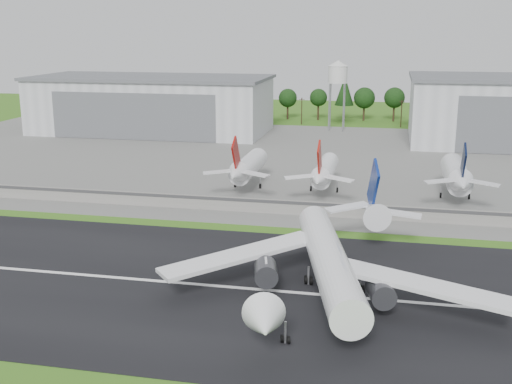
% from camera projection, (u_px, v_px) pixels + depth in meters
% --- Properties ---
extents(ground, '(600.00, 600.00, 0.00)m').
position_uv_depth(ground, '(261.00, 317.00, 96.78)').
color(ground, '#376417').
rests_on(ground, ground).
extents(runway, '(320.00, 60.00, 0.10)m').
position_uv_depth(runway, '(273.00, 291.00, 106.25)').
color(runway, black).
rests_on(runway, ground).
extents(runway_centerline, '(220.00, 1.00, 0.02)m').
position_uv_depth(runway_centerline, '(273.00, 291.00, 106.24)').
color(runway_centerline, white).
rests_on(runway_centerline, runway).
extents(apron, '(320.00, 150.00, 0.10)m').
position_uv_depth(apron, '(334.00, 161.00, 210.51)').
color(apron, slate).
rests_on(apron, ground).
extents(blast_fence, '(240.00, 0.61, 3.50)m').
position_uv_depth(blast_fence, '(309.00, 208.00, 148.45)').
color(blast_fence, gray).
rests_on(blast_fence, ground).
extents(hangar_west, '(97.00, 44.00, 23.20)m').
position_uv_depth(hangar_west, '(152.00, 104.00, 266.22)').
color(hangar_west, silver).
rests_on(hangar_west, ground).
extents(water_tower, '(8.40, 8.40, 29.40)m').
position_uv_depth(water_tower, '(338.00, 72.00, 267.04)').
color(water_tower, '#99999E').
rests_on(water_tower, ground).
extents(utility_poles, '(230.00, 3.00, 12.00)m').
position_uv_depth(utility_poles, '(350.00, 126.00, 286.35)').
color(utility_poles, black).
rests_on(utility_poles, ground).
extents(treeline, '(320.00, 16.00, 22.00)m').
position_uv_depth(treeline, '(352.00, 121.00, 300.56)').
color(treeline, black).
rests_on(treeline, ground).
extents(main_airliner, '(55.77, 58.73, 18.17)m').
position_uv_depth(main_airliner, '(328.00, 269.00, 102.87)').
color(main_airliner, white).
rests_on(main_airliner, runway).
extents(parked_jet_red_a, '(7.36, 31.29, 16.62)m').
position_uv_depth(parked_jet_red_a, '(246.00, 167.00, 171.76)').
color(parked_jet_red_a, white).
rests_on(parked_jet_red_a, ground).
extents(parked_jet_red_b, '(7.36, 31.29, 16.37)m').
position_uv_depth(parked_jet_red_b, '(324.00, 172.00, 167.60)').
color(parked_jet_red_b, white).
rests_on(parked_jet_red_b, ground).
extents(parked_jet_navy, '(7.36, 31.29, 16.94)m').
position_uv_depth(parked_jet_navy, '(457.00, 176.00, 160.86)').
color(parked_jet_navy, silver).
rests_on(parked_jet_navy, ground).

